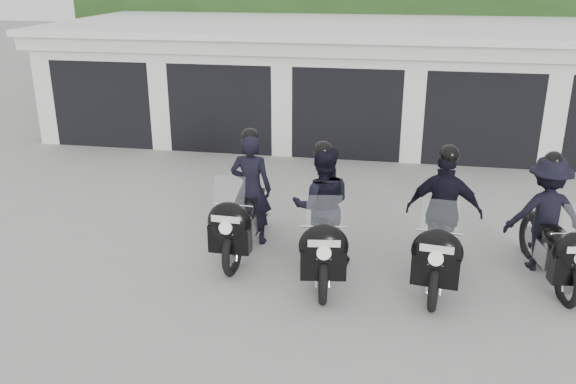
% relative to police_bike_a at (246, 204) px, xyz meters
% --- Properties ---
extents(ground, '(80.00, 80.00, 0.00)m').
position_rel_police_bike_a_xyz_m(ground, '(1.14, -0.15, -0.81)').
color(ground, gray).
rests_on(ground, ground).
extents(garage_block, '(16.40, 6.80, 2.96)m').
position_rel_police_bike_a_xyz_m(garage_block, '(1.14, 7.90, 0.61)').
color(garage_block, silver).
rests_on(garage_block, ground).
extents(background_vegetation, '(20.00, 3.90, 5.80)m').
position_rel_police_bike_a_xyz_m(background_vegetation, '(1.51, 12.76, 1.96)').
color(background_vegetation, '#193413').
rests_on(background_vegetation, ground).
extents(police_bike_a, '(0.75, 2.35, 2.04)m').
position_rel_police_bike_a_xyz_m(police_bike_a, '(0.00, 0.00, 0.00)').
color(police_bike_a, black).
rests_on(police_bike_a, ground).
extents(police_bike_b, '(1.05, 2.35, 2.05)m').
position_rel_police_bike_a_xyz_m(police_bike_b, '(1.30, -0.45, 0.05)').
color(police_bike_b, black).
rests_on(police_bike_b, ground).
extents(police_bike_c, '(1.19, 2.37, 2.06)m').
position_rel_police_bike_a_xyz_m(police_bike_c, '(3.07, -0.35, 0.06)').
color(police_bike_c, black).
rests_on(police_bike_c, ground).
extents(police_bike_d, '(1.24, 2.22, 1.94)m').
position_rel_police_bike_a_xyz_m(police_bike_d, '(4.63, 0.01, 0.02)').
color(police_bike_d, black).
rests_on(police_bike_d, ground).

